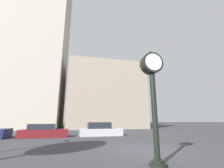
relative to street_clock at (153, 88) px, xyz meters
name	(u,v)px	position (x,y,z in m)	size (l,w,h in m)	color
ground_plane	(149,150)	(1.02, 2.77, -2.84)	(200.00, 200.00, 0.00)	#38383D
building_tall_tower	(36,35)	(-12.80, 26.77, 16.70)	(13.11, 12.00, 39.08)	#BCB29E
building_storefront_row	(105,97)	(2.58, 26.77, 3.67)	(15.03, 12.00, 13.03)	gray
street_clock	(153,88)	(0.00, 0.00, 0.00)	(0.87, 0.64, 4.43)	black
car_maroon	(44,132)	(-5.97, 10.66, -2.32)	(4.34, 1.85, 1.24)	maroon
car_silver	(100,130)	(-0.50, 11.06, -2.28)	(4.45, 2.01, 1.37)	#BCBCC1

